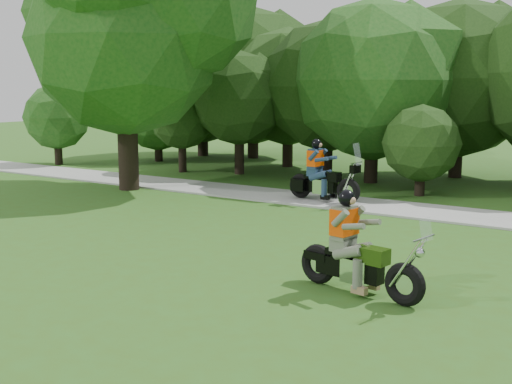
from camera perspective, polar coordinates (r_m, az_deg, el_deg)
The scene contains 5 objects.
ground at distance 11.12m, azimuth 4.86°, elevation -8.96°, with size 100.00×100.00×0.00m, color #355B1A.
walkway at distance 18.35m, azimuth 16.75°, elevation -1.89°, with size 60.00×2.20×0.06m, color gray.
big_tree_west at distance 22.50m, azimuth -11.10°, elevation 15.00°, with size 8.64×6.56×9.96m.
chopper_motorcycle at distance 11.06m, azimuth 8.69°, elevation -5.60°, with size 2.47×0.86×1.77m.
touring_motorcycle at distance 19.50m, azimuth 5.68°, elevation 1.23°, with size 2.46×0.81×1.87m.
Camera 1 is at (4.94, -9.33, 3.50)m, focal length 45.00 mm.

